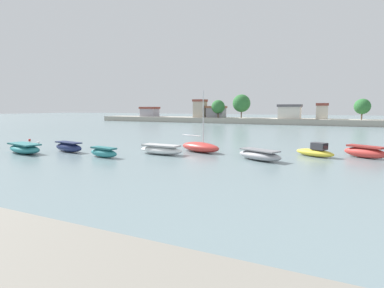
{
  "coord_description": "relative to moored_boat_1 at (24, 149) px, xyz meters",
  "views": [
    {
      "loc": [
        26.86,
        -12.1,
        4.94
      ],
      "look_at": [
        13.93,
        15.64,
        1.18
      ],
      "focal_mm": 28.01,
      "sensor_mm": 36.0,
      "label": 1
    }
  ],
  "objects": [
    {
      "name": "moored_boat_5",
      "position": [
        16.81,
        8.88,
        0.05
      ],
      "size": [
        5.59,
        3.64,
        6.77
      ],
      "rotation": [
        0.0,
        0.0,
        -0.35
      ],
      "color": "#C63833",
      "rests_on": "ground"
    },
    {
      "name": "moored_boat_6",
      "position": [
        23.92,
        6.44,
        -0.03
      ],
      "size": [
        4.94,
        3.54,
        1.02
      ],
      "rotation": [
        0.0,
        0.0,
        -0.44
      ],
      "color": "#9E9EA3",
      "rests_on": "ground"
    },
    {
      "name": "moored_boat_1",
      "position": [
        0.0,
        0.0,
        0.0
      ],
      "size": [
        5.59,
        3.0,
        1.08
      ],
      "rotation": [
        0.0,
        0.0,
        -0.2
      ],
      "color": "teal",
      "rests_on": "ground"
    },
    {
      "name": "moored_boat_8",
      "position": [
        33.03,
        12.16,
        0.06
      ],
      "size": [
        4.21,
        3.26,
        1.2
      ],
      "rotation": [
        0.0,
        0.0,
        -0.53
      ],
      "color": "#C63833",
      "rests_on": "ground"
    },
    {
      "name": "moored_boat_2",
      "position": [
        3.48,
        2.79,
        0.02
      ],
      "size": [
        4.61,
        2.11,
        1.11
      ],
      "rotation": [
        0.0,
        0.0,
        -0.18
      ],
      "color": "navy",
      "rests_on": "ground"
    },
    {
      "name": "mooring_buoy_1",
      "position": [
        -6.22,
        6.56,
        -0.36
      ],
      "size": [
        0.33,
        0.33,
        0.33
      ],
      "primitive_type": "sphere",
      "color": "white",
      "rests_on": "ground"
    },
    {
      "name": "moored_boat_4",
      "position": [
        13.72,
        5.64,
        -0.03
      ],
      "size": [
        5.12,
        1.96,
        1.03
      ],
      "rotation": [
        0.0,
        0.0,
        -0.05
      ],
      "color": "white",
      "rests_on": "ground"
    },
    {
      "name": "distant_shoreline",
      "position": [
        3.55,
        70.59,
        1.54
      ],
      "size": [
        99.54,
        9.67,
        8.91
      ],
      "color": "#9E998C",
      "rests_on": "ground"
    },
    {
      "name": "mooring_buoy_0",
      "position": [
        -10.08,
        8.08,
        -0.34
      ],
      "size": [
        0.36,
        0.36,
        0.36
      ],
      "primitive_type": "sphere",
      "color": "red",
      "rests_on": "ground"
    },
    {
      "name": "moored_boat_3",
      "position": [
        9.49,
        1.63,
        -0.04
      ],
      "size": [
        3.8,
        1.71,
        1.0
      ],
      "rotation": [
        0.0,
        0.0,
        -0.17
      ],
      "color": "teal",
      "rests_on": "ground"
    },
    {
      "name": "moored_boat_7",
      "position": [
        28.58,
        10.97,
        -0.01
      ],
      "size": [
        4.21,
        3.1,
        1.43
      ],
      "rotation": [
        0.0,
        0.0,
        -0.49
      ],
      "color": "yellow",
      "rests_on": "ground"
    }
  ]
}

